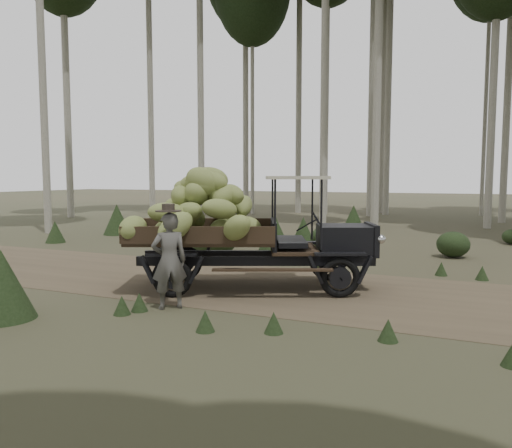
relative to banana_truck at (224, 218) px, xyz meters
The scene contains 5 objects.
ground 2.87m from the banana_truck, 11.99° to the left, with size 120.00×120.00×0.00m, color #473D2B.
dirt_track 2.87m from the banana_truck, 11.99° to the left, with size 70.00×4.00×0.01m, color brown.
banana_truck is the anchor object (origin of this frame).
farmer 1.73m from the banana_truck, 95.30° to the right, with size 0.68×0.67×1.71m.
undergrowth 2.94m from the banana_truck, 24.69° to the right, with size 20.65×23.49×1.28m.
Camera 1 is at (1.85, -8.89, 2.14)m, focal length 35.00 mm.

